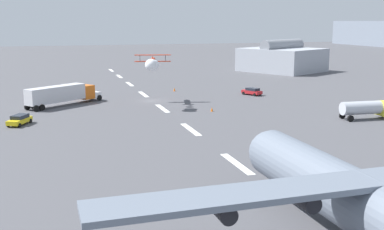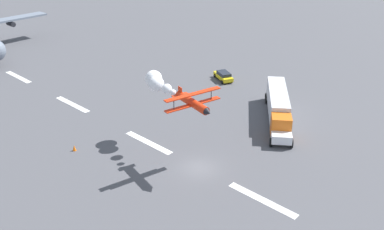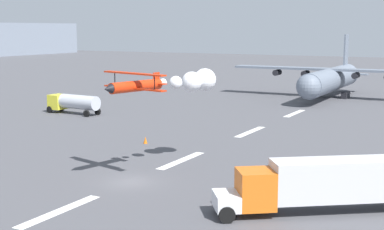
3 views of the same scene
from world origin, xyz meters
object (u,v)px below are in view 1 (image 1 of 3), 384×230
(followme_car_yellow, at_px, (20,119))
(airport_staff_sedan, at_px, (252,91))
(cargo_transport_plane, at_px, (357,199))
(semi_truck_orange, at_px, (62,94))
(fuel_tanker_truck, at_px, (368,108))
(traffic_cone_near, at_px, (174,90))
(traffic_cone_far, at_px, (212,109))
(stunt_biplane_red, at_px, (152,64))

(followme_car_yellow, height_order, airport_staff_sedan, same)
(followme_car_yellow, distance_m, airport_staff_sedan, 47.97)
(cargo_transport_plane, bearing_deg, followme_car_yellow, -153.50)
(semi_truck_orange, bearing_deg, followme_car_yellow, -24.06)
(cargo_transport_plane, xyz_separation_m, fuel_tanker_truck, (-36.23, 28.56, -1.75))
(fuel_tanker_truck, distance_m, followme_car_yellow, 53.72)
(traffic_cone_near, bearing_deg, cargo_transport_plane, -5.47)
(cargo_transport_plane, height_order, traffic_cone_far, cargo_transport_plane)
(fuel_tanker_truck, height_order, followme_car_yellow, fuel_tanker_truck)
(traffic_cone_near, bearing_deg, followme_car_yellow, -49.53)
(cargo_transport_plane, distance_m, followme_car_yellow, 53.58)
(followme_car_yellow, bearing_deg, traffic_cone_near, 130.47)
(semi_truck_orange, height_order, fuel_tanker_truck, semi_truck_orange)
(traffic_cone_near, bearing_deg, airport_staff_sedan, 54.37)
(cargo_transport_plane, distance_m, stunt_biplane_red, 56.84)
(cargo_transport_plane, height_order, airport_staff_sedan, cargo_transport_plane)
(airport_staff_sedan, relative_size, traffic_cone_far, 6.19)
(semi_truck_orange, height_order, traffic_cone_near, semi_truck_orange)
(airport_staff_sedan, distance_m, traffic_cone_near, 17.37)
(traffic_cone_near, bearing_deg, stunt_biplane_red, -26.21)
(semi_truck_orange, relative_size, traffic_cone_far, 18.89)
(followme_car_yellow, bearing_deg, airport_staff_sedan, 109.89)
(stunt_biplane_red, height_order, followme_car_yellow, stunt_biplane_red)
(cargo_transport_plane, distance_m, fuel_tanker_truck, 46.17)
(cargo_transport_plane, height_order, stunt_biplane_red, cargo_transport_plane)
(fuel_tanker_truck, distance_m, airport_staff_sedan, 28.94)
(cargo_transport_plane, xyz_separation_m, followme_car_yellow, (-47.89, -23.87, -2.67))
(semi_truck_orange, bearing_deg, airport_staff_sedan, 91.76)
(cargo_transport_plane, height_order, fuel_tanker_truck, cargo_transport_plane)
(cargo_transport_plane, xyz_separation_m, semi_truck_orange, (-63.04, -17.11, -1.35))
(airport_staff_sedan, height_order, traffic_cone_near, airport_staff_sedan)
(fuel_tanker_truck, bearing_deg, traffic_cone_far, -121.85)
(followme_car_yellow, bearing_deg, stunt_biplane_red, 111.46)
(airport_staff_sedan, bearing_deg, cargo_transport_plane, -18.30)
(cargo_transport_plane, bearing_deg, traffic_cone_far, 171.79)
(stunt_biplane_red, bearing_deg, cargo_transport_plane, 1.60)
(cargo_transport_plane, distance_m, semi_truck_orange, 65.33)
(fuel_tanker_truck, bearing_deg, traffic_cone_near, -150.64)
(cargo_transport_plane, xyz_separation_m, airport_staff_sedan, (-64.22, 21.24, -2.68))
(airport_staff_sedan, xyz_separation_m, traffic_cone_near, (-10.12, -14.12, -0.44))
(fuel_tanker_truck, distance_m, traffic_cone_near, 43.74)
(semi_truck_orange, xyz_separation_m, traffic_cone_far, (13.51, 24.26, -1.76))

